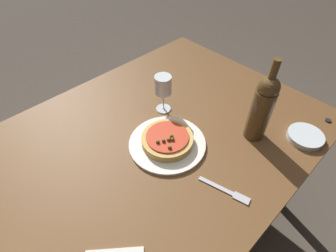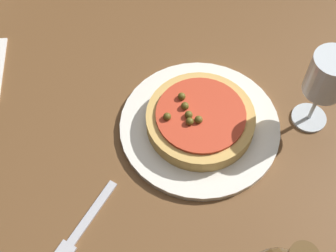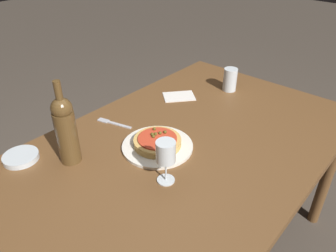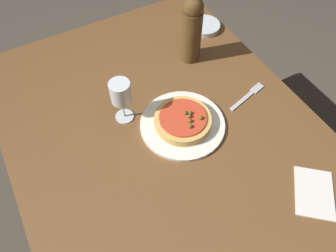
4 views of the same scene
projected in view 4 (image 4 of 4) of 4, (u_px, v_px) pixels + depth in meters
The scene contains 10 objects.
ground_plane at pixel (177, 233), 1.66m from camera, with size 14.00×14.00×0.00m, color #4C4238.
dining_table at pixel (181, 169), 1.11m from camera, with size 1.56×1.00×0.76m.
dinner_plate at pixel (182, 124), 1.11m from camera, with size 0.29×0.29×0.01m.
pizza at pixel (183, 120), 1.09m from camera, with size 0.19×0.19×0.05m.
wine_glass at pixel (121, 94), 1.04m from camera, with size 0.07×0.07×0.17m.
wine_bottle at pixel (192, 28), 1.20m from camera, with size 0.08×0.08×0.33m.
side_bowl at pixel (204, 26), 1.41m from camera, with size 0.14×0.14×0.02m.
fork at pixel (249, 95), 1.19m from camera, with size 0.06×0.17×0.00m.
paper_napkin at pixel (314, 193), 0.97m from camera, with size 0.19×0.19×0.00m.
bottle_cap at pixel (189, 7), 1.51m from camera, with size 0.02×0.02×0.01m.
Camera 4 is at (-0.44, 0.29, 1.66)m, focal length 35.00 mm.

